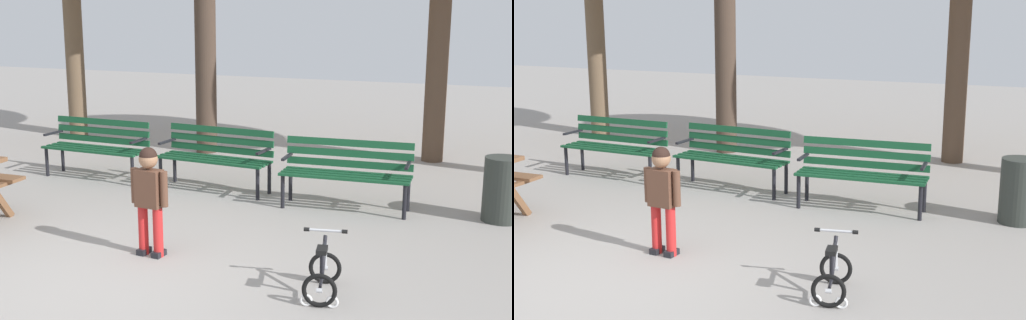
% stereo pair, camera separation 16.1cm
% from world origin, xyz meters
% --- Properties ---
extents(ground, '(36.00, 36.00, 0.00)m').
position_xyz_m(ground, '(0.00, 0.00, 0.00)').
color(ground, gray).
extents(park_bench_far_left, '(1.61, 0.49, 0.85)m').
position_xyz_m(park_bench_far_left, '(-2.33, 3.42, 0.51)').
color(park_bench_far_left, '#144728').
rests_on(park_bench_far_left, ground).
extents(park_bench_left, '(1.63, 0.56, 0.85)m').
position_xyz_m(park_bench_left, '(-0.43, 3.45, 0.51)').
color(park_bench_left, '#144728').
rests_on(park_bench_left, ground).
extents(park_bench_right, '(1.63, 0.56, 0.85)m').
position_xyz_m(park_bench_right, '(1.46, 3.24, 0.51)').
color(park_bench_right, '#144728').
rests_on(park_bench_right, ground).
extents(child_standing, '(0.43, 0.19, 1.12)m').
position_xyz_m(child_standing, '(0.07, 0.85, 0.66)').
color(child_standing, red).
rests_on(child_standing, ground).
extents(kids_bicycle, '(0.45, 0.61, 0.54)m').
position_xyz_m(kids_bicycle, '(1.97, 0.56, 0.20)').
color(kids_bicycle, black).
rests_on(kids_bicycle, ground).
extents(trash_bin, '(0.44, 0.44, 0.76)m').
position_xyz_m(trash_bin, '(3.28, 3.41, 0.38)').
color(trash_bin, '#2D332D').
rests_on(trash_bin, ground).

